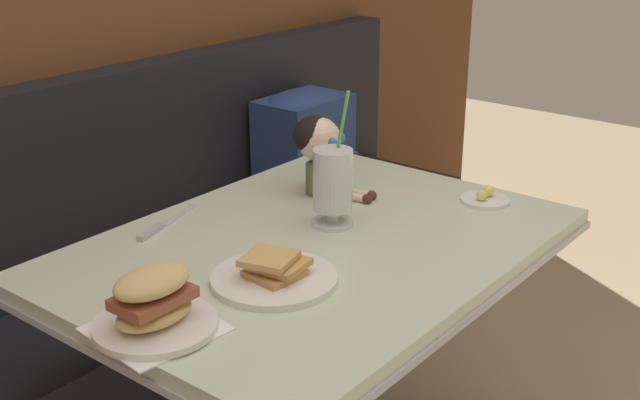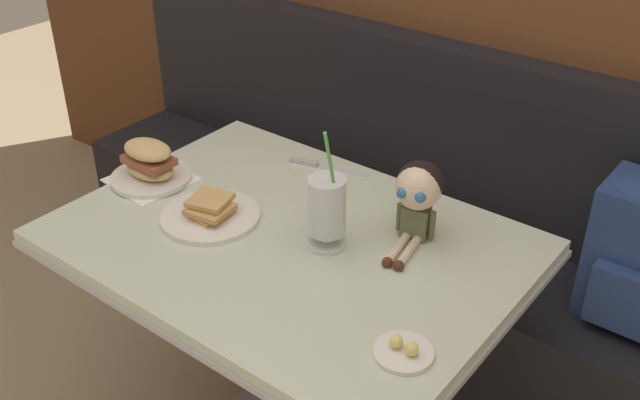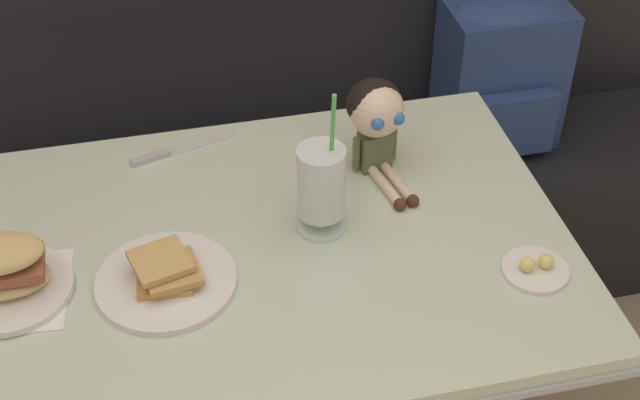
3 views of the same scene
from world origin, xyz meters
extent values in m
cube|color=black|center=(0.00, 0.77, 0.23)|extent=(2.60, 0.48, 0.45)
cube|color=black|center=(0.00, 0.96, 0.73)|extent=(2.60, 0.10, 0.55)
cube|color=beige|center=(0.00, 0.18, 0.72)|extent=(1.10, 0.80, 0.03)
cube|color=#B7BABF|center=(0.00, 0.18, 0.70)|extent=(1.11, 0.81, 0.02)
cylinder|color=#A5A8AD|center=(0.00, 0.18, 0.37)|extent=(0.14, 0.14, 0.65)
cylinder|color=white|center=(-0.20, 0.12, 0.75)|extent=(0.25, 0.25, 0.01)
cube|color=tan|center=(-0.21, 0.11, 0.76)|extent=(0.10, 0.10, 0.01)
cube|color=tan|center=(-0.19, 0.11, 0.78)|extent=(0.11, 0.11, 0.01)
cube|color=tan|center=(-0.21, 0.13, 0.79)|extent=(0.12, 0.12, 0.01)
cylinder|color=silver|center=(0.10, 0.21, 0.74)|extent=(0.10, 0.10, 0.01)
cylinder|color=silver|center=(0.10, 0.21, 0.77)|extent=(0.03, 0.03, 0.03)
cylinder|color=silver|center=(0.10, 0.21, 0.85)|extent=(0.09, 0.09, 0.14)
cylinder|color=#ADE0A8|center=(0.10, 0.21, 0.84)|extent=(0.08, 0.08, 0.11)
cylinder|color=#51B74C|center=(0.11, 0.20, 0.95)|extent=(0.01, 0.05, 0.22)
cube|color=white|center=(-0.47, 0.16, 0.74)|extent=(0.22, 0.22, 0.00)
cylinder|color=white|center=(-0.47, 0.16, 0.75)|extent=(0.22, 0.22, 0.01)
ellipsoid|color=tan|center=(-0.47, 0.16, 0.77)|extent=(0.15, 0.10, 0.04)
cube|color=#995138|center=(-0.47, 0.16, 0.80)|extent=(0.14, 0.09, 0.02)
cylinder|color=white|center=(0.44, 0.00, 0.74)|extent=(0.12, 0.12, 0.01)
sphere|color=#F4E07A|center=(0.42, 0.00, 0.76)|extent=(0.03, 0.03, 0.03)
sphere|color=#F4E07A|center=(0.46, 0.00, 0.76)|extent=(0.03, 0.03, 0.03)
cube|color=silver|center=(-0.08, 0.52, 0.74)|extent=(0.14, 0.06, 0.00)
cube|color=#B2B5BA|center=(-0.20, 0.49, 0.75)|extent=(0.09, 0.04, 0.01)
cube|color=#5B6642|center=(0.24, 0.36, 0.78)|extent=(0.07, 0.05, 0.08)
sphere|color=beige|center=(0.24, 0.36, 0.88)|extent=(0.11, 0.11, 0.11)
ellipsoid|color=black|center=(0.24, 0.37, 0.89)|extent=(0.13, 0.12, 0.10)
sphere|color=#2D6BB2|center=(0.23, 0.31, 0.88)|extent=(0.03, 0.03, 0.03)
sphere|color=#2D6BB2|center=(0.27, 0.32, 0.88)|extent=(0.03, 0.03, 0.03)
cylinder|color=beige|center=(0.25, 0.28, 0.75)|extent=(0.04, 0.12, 0.02)
cylinder|color=beige|center=(0.27, 0.29, 0.75)|extent=(0.04, 0.12, 0.02)
sphere|color=#4C2819|center=(0.26, 0.22, 0.75)|extent=(0.03, 0.03, 0.03)
sphere|color=#4C2819|center=(0.28, 0.23, 0.75)|extent=(0.03, 0.03, 0.03)
cylinder|color=#5B6642|center=(0.20, 0.36, 0.79)|extent=(0.02, 0.02, 0.07)
cylinder|color=#5B6642|center=(0.28, 0.37, 0.79)|extent=(0.02, 0.02, 0.07)
cube|color=navy|center=(0.70, 0.79, 0.64)|extent=(0.30, 0.20, 0.38)
cube|color=navy|center=(0.70, 0.67, 0.56)|extent=(0.21, 0.05, 0.17)
ellipsoid|color=navy|center=(0.70, 0.79, 0.82)|extent=(0.29, 0.19, 0.07)
camera|label=1|loc=(-1.28, -0.85, 1.47)|focal=46.14mm
camera|label=2|loc=(0.97, -0.95, 1.75)|focal=41.60mm
camera|label=3|loc=(-0.19, -1.05, 1.88)|focal=51.04mm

